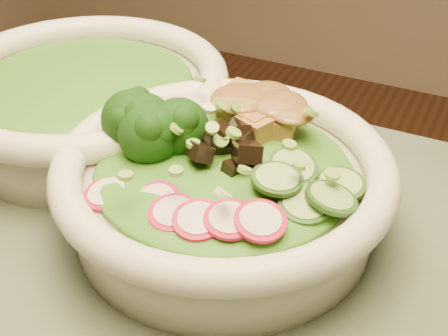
% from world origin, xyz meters
% --- Properties ---
extents(salad_bowl, '(0.29, 0.29, 0.08)m').
position_xyz_m(salad_bowl, '(-0.22, 0.17, 0.79)').
color(salad_bowl, white).
rests_on(salad_bowl, dining_table).
extents(side_bowl, '(0.30, 0.30, 0.08)m').
position_xyz_m(side_bowl, '(-0.42, 0.24, 0.79)').
color(side_bowl, white).
rests_on(side_bowl, dining_table).
extents(lettuce_bed, '(0.22, 0.22, 0.03)m').
position_xyz_m(lettuce_bed, '(-0.22, 0.17, 0.81)').
color(lettuce_bed, '#185E13').
rests_on(lettuce_bed, salad_bowl).
extents(side_lettuce, '(0.20, 0.20, 0.02)m').
position_xyz_m(side_lettuce, '(-0.42, 0.24, 0.82)').
color(side_lettuce, '#185E13').
rests_on(side_lettuce, side_bowl).
extents(broccoli_florets, '(0.09, 0.08, 0.05)m').
position_xyz_m(broccoli_florets, '(-0.29, 0.16, 0.83)').
color(broccoli_florets, black).
rests_on(broccoli_florets, salad_bowl).
extents(radish_slices, '(0.12, 0.05, 0.02)m').
position_xyz_m(radish_slices, '(-0.21, 0.10, 0.82)').
color(radish_slices, '#B50D3B').
rests_on(radish_slices, salad_bowl).
extents(cucumber_slices, '(0.08, 0.08, 0.04)m').
position_xyz_m(cucumber_slices, '(-0.15, 0.17, 0.83)').
color(cucumber_slices, '#9BC46D').
rests_on(cucumber_slices, salad_bowl).
extents(mushroom_heap, '(0.08, 0.08, 0.04)m').
position_xyz_m(mushroom_heap, '(-0.22, 0.18, 0.83)').
color(mushroom_heap, black).
rests_on(mushroom_heap, salad_bowl).
extents(tofu_cubes, '(0.10, 0.07, 0.04)m').
position_xyz_m(tofu_cubes, '(-0.22, 0.24, 0.83)').
color(tofu_cubes, '#A86D38').
rests_on(tofu_cubes, salad_bowl).
extents(peanut_sauce, '(0.08, 0.06, 0.02)m').
position_xyz_m(peanut_sauce, '(-0.22, 0.24, 0.84)').
color(peanut_sauce, brown).
rests_on(peanut_sauce, tofu_cubes).
extents(scallion_garnish, '(0.21, 0.21, 0.03)m').
position_xyz_m(scallion_garnish, '(-0.22, 0.17, 0.84)').
color(scallion_garnish, '#78B13E').
rests_on(scallion_garnish, salad_bowl).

